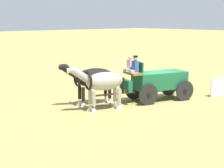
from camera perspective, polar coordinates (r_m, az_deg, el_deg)
name	(u,v)px	position (r m, az deg, el deg)	size (l,w,h in m)	color
ground_plane	(159,100)	(19.73, 7.83, -2.63)	(220.00, 220.00, 0.00)	#9E8C4C
show_wagon	(157,81)	(19.40, 7.45, 0.54)	(5.87, 2.47, 2.63)	#195B38
draft_horse_near	(102,83)	(17.07, -1.67, 0.22)	(2.97, 1.41, 2.29)	#9E998E
draft_horse_off	(92,79)	(18.25, -3.29, 0.91)	(3.16, 1.53, 2.29)	black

